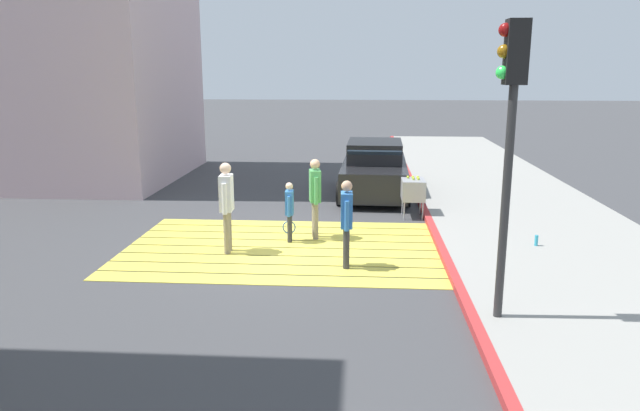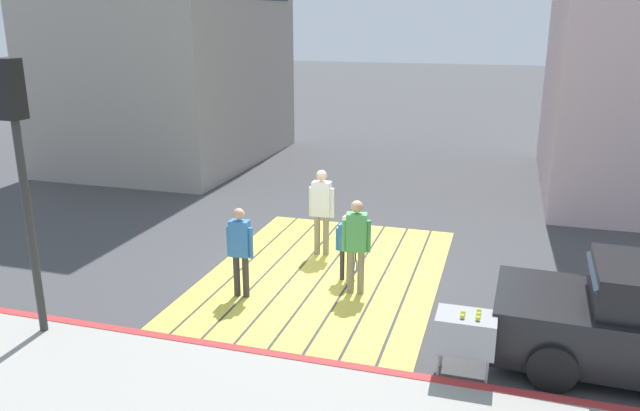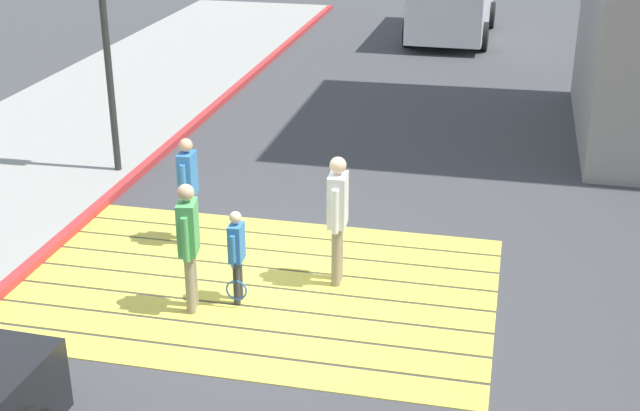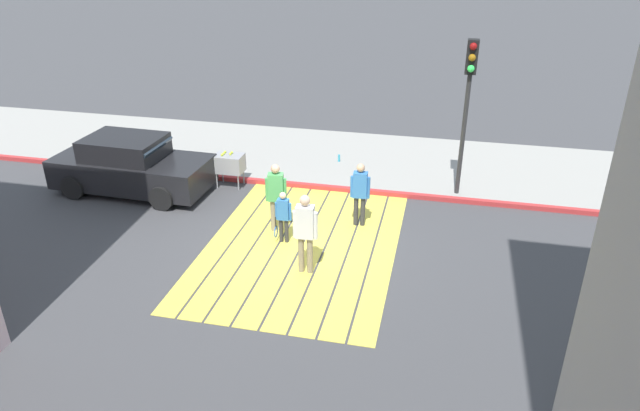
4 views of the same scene
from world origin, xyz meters
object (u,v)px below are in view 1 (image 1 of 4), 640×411
Objects in this scene: tennis_ball_cart at (413,190)px; pedestrian_adult_side at (315,193)px; water_bottle at (536,240)px; pedestrian_child_with_racket at (289,209)px; pedestrian_adult_lead at (227,201)px; traffic_light_corner at (510,113)px; pedestrian_adult_trailing at (347,218)px; car_parked_near_curb at (374,171)px.

pedestrian_adult_side is at bearing 42.38° from tennis_ball_cart.
water_bottle is 0.17× the size of pedestrian_child_with_racket.
pedestrian_adult_lead is 2.02m from pedestrian_adult_side.
pedestrian_adult_side is (2.95, -4.25, -2.02)m from traffic_light_corner.
traffic_light_corner is 2.58× the size of pedestrian_adult_trailing.
car_parked_near_curb is 1.03× the size of traffic_light_corner.
traffic_light_corner reaches higher than pedestrian_adult_trailing.
water_bottle is 4.64m from pedestrian_adult_side.
pedestrian_adult_lead is at bearing 34.32° from pedestrian_adult_side.
traffic_light_corner is 5.73m from pedestrian_child_with_racket.
car_parked_near_curb is 2.39× the size of pedestrian_adult_lead.
water_bottle is at bearing -175.47° from pedestrian_adult_lead.
car_parked_near_curb is at bearing -106.59° from pedestrian_adult_side.
pedestrian_adult_side is (1.37, 4.60, 0.28)m from car_parked_near_curb.
pedestrian_child_with_racket is (-1.15, -0.83, -0.34)m from pedestrian_adult_lead.
car_parked_near_curb is 9.29m from traffic_light_corner.
pedestrian_adult_lead is (4.62, -3.11, -1.97)m from traffic_light_corner.
pedestrian_child_with_racket is (1.24, -1.59, -0.23)m from pedestrian_adult_trailing.
car_parked_near_curb is at bearing -58.97° from water_bottle.
pedestrian_child_with_racket is at bearing 68.97° from car_parked_near_curb.
pedestrian_adult_side is (0.72, -1.91, 0.06)m from pedestrian_adult_trailing.
traffic_light_corner is at bearing 66.33° from water_bottle.
pedestrian_adult_trailing reaches higher than pedestrian_child_with_racket.
traffic_light_corner is at bearing 131.36° from pedestrian_child_with_racket.
car_parked_near_curb is at bearing -117.88° from pedestrian_adult_lead.
pedestrian_adult_trailing is at bearing 127.92° from pedestrian_child_with_racket.
pedestrian_adult_side is (4.53, -0.65, 0.78)m from water_bottle.
water_bottle is (-3.16, 5.25, -0.50)m from car_parked_near_curb.
pedestrian_adult_trailing is (1.55, 3.98, 0.26)m from tennis_ball_cart.
traffic_light_corner reaches higher than pedestrian_child_with_racket.
pedestrian_adult_trailing is (2.23, -2.35, -2.08)m from traffic_light_corner.
pedestrian_adult_trailing is 1.27× the size of pedestrian_child_with_racket.
pedestrian_adult_trailing is (0.65, 6.51, 0.22)m from car_parked_near_curb.
car_parked_near_curb reaches higher than water_bottle.
traffic_light_corner is 4.83m from water_bottle.
pedestrian_child_with_racket is (2.79, 2.38, 0.03)m from tennis_ball_cart.
pedestrian_child_with_racket is at bearing 31.11° from pedestrian_adult_side.
pedestrian_child_with_racket is (3.47, -3.94, -2.31)m from traffic_light_corner.
car_parked_near_curb is 5.27m from pedestrian_child_with_racket.
tennis_ball_cart is 5.09m from pedestrian_adult_lead.
car_parked_near_curb is 2.65× the size of pedestrian_adult_trailing.
tennis_ball_cart is 0.56× the size of pedestrian_adult_lead.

